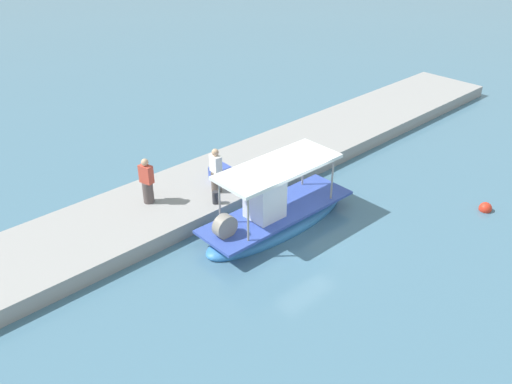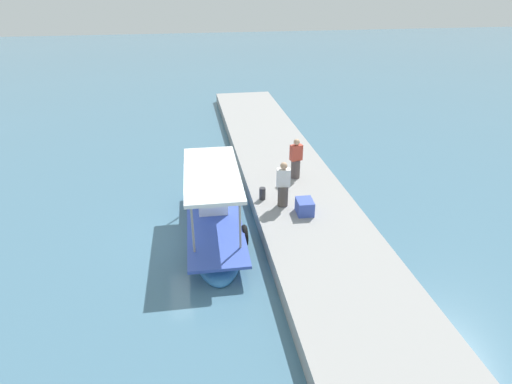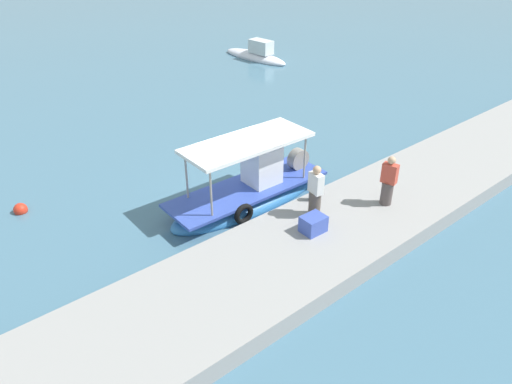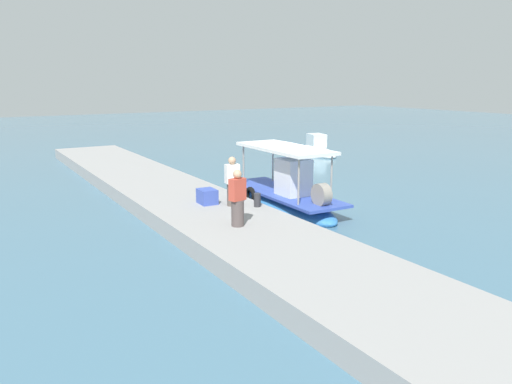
% 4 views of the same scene
% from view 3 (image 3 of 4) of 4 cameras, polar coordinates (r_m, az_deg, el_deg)
% --- Properties ---
extents(ground_plane, '(120.00, 120.00, 0.00)m').
position_cam_3_polar(ground_plane, '(17.60, -2.63, -0.90)').
color(ground_plane, '#466F88').
extents(dock_quay, '(36.00, 3.84, 0.57)m').
position_cam_3_polar(dock_quay, '(14.98, 6.78, -6.02)').
color(dock_quay, '#979594').
rests_on(dock_quay, ground_plane).
extents(main_fishing_boat, '(6.27, 2.05, 2.77)m').
position_cam_3_polar(main_fishing_boat, '(17.20, -0.66, 0.06)').
color(main_fishing_boat, '#357CC3').
rests_on(main_fishing_boat, ground_plane).
extents(fisherman_near_bollard, '(0.44, 0.53, 1.73)m').
position_cam_3_polar(fisherman_near_bollard, '(15.41, 6.93, -0.12)').
color(fisherman_near_bollard, '#544B43').
rests_on(fisherman_near_bollard, dock_quay).
extents(fisherman_by_crate, '(0.46, 0.54, 1.73)m').
position_cam_3_polar(fisherman_by_crate, '(16.44, 15.15, 1.03)').
color(fisherman_by_crate, '#534746').
rests_on(fisherman_by_crate, dock_quay).
extents(mooring_bollard, '(0.24, 0.24, 0.47)m').
position_cam_3_polar(mooring_bollard, '(16.45, 6.59, -0.20)').
color(mooring_bollard, '#2D2D33').
rests_on(mooring_bollard, dock_quay).
extents(cargo_crate, '(0.74, 0.60, 0.52)m').
position_cam_3_polar(cargo_crate, '(14.87, 6.68, -3.72)').
color(cargo_crate, '#3B52B3').
rests_on(cargo_crate, dock_quay).
extents(marker_buoy, '(0.47, 0.47, 0.47)m').
position_cam_3_polar(marker_buoy, '(18.68, -25.73, -1.87)').
color(marker_buoy, red).
rests_on(marker_buoy, ground_plane).
extents(moored_boat_near, '(1.97, 5.59, 1.60)m').
position_cam_3_polar(moored_boat_near, '(35.03, 0.03, 15.64)').
color(moored_boat_near, white).
rests_on(moored_boat_near, ground_plane).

